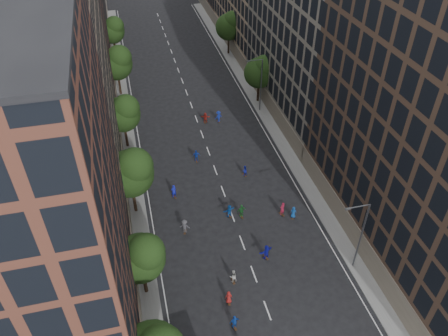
# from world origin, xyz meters

# --- Properties ---
(ground) EXTENTS (240.00, 240.00, 0.00)m
(ground) POSITION_xyz_m (0.00, 40.00, 0.00)
(ground) COLOR black
(ground) RESTS_ON ground
(sidewalk_left) EXTENTS (4.00, 105.00, 0.15)m
(sidewalk_left) POSITION_xyz_m (-12.00, 47.50, 0.07)
(sidewalk_left) COLOR slate
(sidewalk_left) RESTS_ON ground
(sidewalk_right) EXTENTS (4.00, 105.00, 0.15)m
(sidewalk_right) POSITION_xyz_m (12.00, 47.50, 0.07)
(sidewalk_right) COLOR slate
(sidewalk_right) RESTS_ON ground
(bldg_left_a) EXTENTS (14.00, 22.00, 30.00)m
(bldg_left_a) POSITION_xyz_m (-19.00, 11.00, 15.00)
(bldg_left_a) COLOR brown
(bldg_left_a) RESTS_ON ground
(bldg_left_b) EXTENTS (14.00, 26.00, 34.00)m
(bldg_left_b) POSITION_xyz_m (-19.00, 35.00, 17.00)
(bldg_left_b) COLOR #937B60
(bldg_left_b) RESTS_ON ground
(bldg_left_c) EXTENTS (14.00, 20.00, 28.00)m
(bldg_left_c) POSITION_xyz_m (-19.00, 58.00, 14.00)
(bldg_left_c) COLOR brown
(bldg_left_c) RESTS_ON ground
(bldg_right_b) EXTENTS (14.00, 28.00, 33.00)m
(bldg_right_b) POSITION_xyz_m (19.00, 44.00, 16.50)
(bldg_right_b) COLOR #686156
(bldg_right_b) RESTS_ON ground
(tree_left_1) EXTENTS (4.80, 4.80, 8.21)m
(tree_left_1) POSITION_xyz_m (-11.02, 13.86, 5.55)
(tree_left_1) COLOR black
(tree_left_1) RESTS_ON ground
(tree_left_2) EXTENTS (5.60, 5.60, 9.45)m
(tree_left_2) POSITION_xyz_m (-10.99, 25.83, 6.36)
(tree_left_2) COLOR black
(tree_left_2) RESTS_ON ground
(tree_left_3) EXTENTS (5.00, 5.00, 8.58)m
(tree_left_3) POSITION_xyz_m (-11.02, 39.85, 5.82)
(tree_left_3) COLOR black
(tree_left_3) RESTS_ON ground
(tree_left_4) EXTENTS (5.40, 5.40, 9.08)m
(tree_left_4) POSITION_xyz_m (-11.00, 55.84, 6.10)
(tree_left_4) COLOR black
(tree_left_4) RESTS_ON ground
(tree_left_5) EXTENTS (4.80, 4.80, 8.33)m
(tree_left_5) POSITION_xyz_m (-11.02, 71.86, 5.68)
(tree_left_5) COLOR black
(tree_left_5) RESTS_ON ground
(tree_right_a) EXTENTS (5.00, 5.00, 8.39)m
(tree_right_a) POSITION_xyz_m (11.38, 47.85, 5.63)
(tree_right_a) COLOR black
(tree_right_a) RESTS_ON ground
(tree_right_b) EXTENTS (5.20, 5.20, 8.83)m
(tree_right_b) POSITION_xyz_m (11.39, 67.85, 5.96)
(tree_right_b) COLOR black
(tree_right_b) RESTS_ON ground
(streetlamp_near) EXTENTS (2.64, 0.22, 9.06)m
(streetlamp_near) POSITION_xyz_m (10.37, 12.00, 5.17)
(streetlamp_near) COLOR #595B60
(streetlamp_near) RESTS_ON ground
(streetlamp_far) EXTENTS (2.64, 0.22, 9.06)m
(streetlamp_far) POSITION_xyz_m (10.37, 45.00, 5.17)
(streetlamp_far) COLOR #595B60
(streetlamp_far) RESTS_ON ground
(skater_4) EXTENTS (1.05, 0.57, 1.70)m
(skater_4) POSITION_xyz_m (-3.58, 8.04, 0.85)
(skater_4) COLOR #133EA1
(skater_4) RESTS_ON ground
(skater_5) EXTENTS (1.76, 1.08, 1.81)m
(skater_5) POSITION_xyz_m (1.91, 15.29, 0.90)
(skater_5) COLOR #13159C
(skater_5) RESTS_ON ground
(skater_6) EXTENTS (0.77, 0.53, 1.52)m
(skater_6) POSITION_xyz_m (-3.43, 10.81, 0.76)
(skater_6) COLOR maroon
(skater_6) RESTS_ON ground
(skater_7) EXTENTS (0.79, 0.66, 1.83)m
(skater_7) POSITION_xyz_m (5.86, 21.19, 0.92)
(skater_7) COLOR maroon
(skater_7) RESTS_ON ground
(skater_8) EXTENTS (0.83, 0.67, 1.63)m
(skater_8) POSITION_xyz_m (-2.37, 13.12, 0.81)
(skater_8) COLOR #B6B6B2
(skater_8) RESTS_ON ground
(skater_9) EXTENTS (1.33, 1.05, 1.81)m
(skater_9) POSITION_xyz_m (-5.99, 21.16, 0.91)
(skater_9) COLOR #46454B
(skater_9) RESTS_ON ground
(skater_10) EXTENTS (1.14, 0.63, 1.85)m
(skater_10) POSITION_xyz_m (1.03, 22.02, 0.92)
(skater_10) COLOR #1F682A
(skater_10) RESTS_ON ground
(skater_11) EXTENTS (1.69, 0.99, 1.73)m
(skater_11) POSITION_xyz_m (-0.37, 22.41, 0.87)
(skater_11) COLOR #144BA2
(skater_11) RESTS_ON ground
(skater_12) EXTENTS (0.90, 0.75, 1.57)m
(skater_12) POSITION_xyz_m (6.99, 20.42, 0.78)
(skater_12) COLOR #114390
(skater_12) RESTS_ON ground
(skater_13) EXTENTS (0.79, 0.65, 1.87)m
(skater_13) POSITION_xyz_m (-6.29, 27.45, 0.94)
(skater_13) COLOR #161DB6
(skater_13) RESTS_ON ground
(skater_14) EXTENTS (0.87, 0.76, 1.50)m
(skater_14) POSITION_xyz_m (3.55, 29.49, 0.75)
(skater_14) COLOR #131CA0
(skater_14) RESTS_ON ground
(skater_15) EXTENTS (1.35, 1.05, 1.84)m
(skater_15) POSITION_xyz_m (3.26, 43.32, 0.92)
(skater_15) COLOR #122796
(skater_15) RESTS_ON ground
(skater_16) EXTENTS (1.08, 0.52, 1.79)m
(skater_16) POSITION_xyz_m (-2.10, 34.09, 0.89)
(skater_16) COLOR #1535AB
(skater_16) RESTS_ON ground
(skater_17) EXTENTS (1.60, 0.91, 1.65)m
(skater_17) POSITION_xyz_m (1.20, 43.67, 0.82)
(skater_17) COLOR #A4221B
(skater_17) RESTS_ON ground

